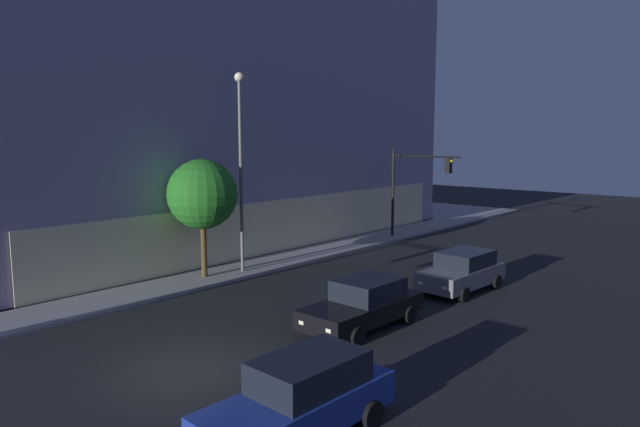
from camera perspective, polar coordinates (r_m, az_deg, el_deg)
name	(u,v)px	position (r m, az deg, el deg)	size (l,w,h in m)	color
ground_plane	(185,370)	(17.04, -13.32, -15.03)	(120.00, 120.00, 0.00)	black
modern_building	(139,74)	(43.45, -17.68, 13.21)	(33.02, 29.40, 22.09)	#4C4C51
traffic_light_far_corner	(414,178)	(36.03, 9.40, 3.51)	(0.61, 4.93, 5.58)	black
street_lamp_sidewalk	(240,151)	(26.88, -7.97, 6.22)	(0.44, 0.44, 9.29)	slate
sidewalk_tree	(202,194)	(26.20, -11.69, 1.89)	(3.17, 3.17, 5.39)	#4F3B1E
car_blue	(301,398)	(12.99, -1.88, -17.98)	(4.77, 2.13, 1.78)	navy
car_black	(364,304)	(19.87, 4.41, -8.98)	(4.84, 2.25, 1.66)	black
car_grey	(462,271)	(25.08, 14.06, -5.60)	(4.52, 2.26, 1.68)	slate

